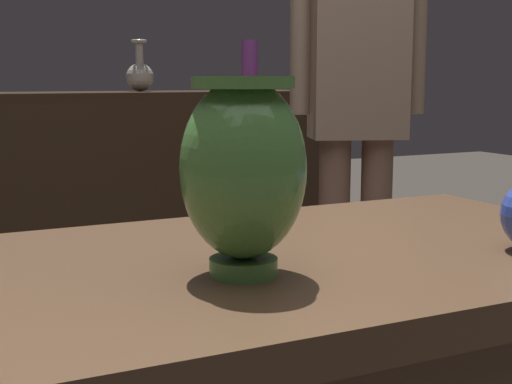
{
  "coord_description": "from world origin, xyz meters",
  "views": [
    {
      "loc": [
        -0.46,
        -0.91,
        1.05
      ],
      "look_at": [
        -0.04,
        -0.04,
        0.9
      ],
      "focal_mm": 51.15,
      "sensor_mm": 36.0,
      "label": 1
    }
  ],
  "objects": [
    {
      "name": "shelf_vase_right",
      "position": [
        0.52,
        2.27,
        1.06
      ],
      "size": [
        0.12,
        0.12,
        0.23
      ],
      "color": "gray",
      "rests_on": "back_display_shelf"
    },
    {
      "name": "visitor_near_right",
      "position": [
        0.96,
        1.2,
        1.01
      ],
      "size": [
        0.44,
        0.28,
        1.71
      ],
      "rotation": [
        0.0,
        0.0,
        2.78
      ],
      "color": "brown",
      "rests_on": "ground_plane"
    },
    {
      "name": "shelf_vase_far_right",
      "position": [
        1.04,
        2.22,
        1.1
      ],
      "size": [
        0.09,
        0.09,
        0.23
      ],
      "color": "#7A388E",
      "rests_on": "back_display_shelf"
    },
    {
      "name": "vase_centerpiece",
      "position": [
        -0.08,
        -0.08,
        0.94
      ],
      "size": [
        0.16,
        0.16,
        0.25
      ],
      "color": "#477A38",
      "rests_on": "display_plinth"
    },
    {
      "name": "back_display_shelf",
      "position": [
        0.0,
        2.2,
        0.49
      ],
      "size": [
        2.6,
        0.4,
        0.99
      ],
      "color": "black",
      "rests_on": "ground_plane"
    }
  ]
}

